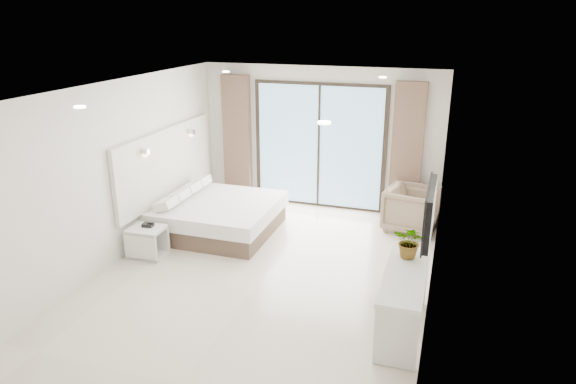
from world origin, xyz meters
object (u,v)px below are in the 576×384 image
object	(u,v)px
bed	(217,216)
armchair	(412,207)
console_desk	(404,290)
nightstand	(148,242)

from	to	relation	value
bed	armchair	world-z (taller)	armchair
bed	console_desk	xyz separation A→B (m)	(3.38, -2.05, 0.27)
nightstand	armchair	bearing A→B (deg)	29.81
console_desk	armchair	bearing A→B (deg)	93.45
bed	armchair	bearing A→B (deg)	19.03
console_desk	armchair	world-z (taller)	armchair
bed	nightstand	world-z (taller)	bed
armchair	console_desk	bearing A→B (deg)	-166.31
bed	nightstand	bearing A→B (deg)	-115.90
armchair	bed	bearing A→B (deg)	119.27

